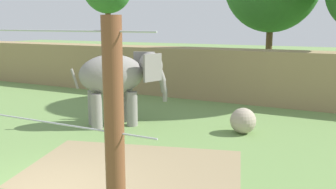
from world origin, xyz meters
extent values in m
cube|color=#937F5B|center=(1.08, 2.15, 0.00)|extent=(6.48, 5.12, 0.01)
cube|color=#997F56|center=(0.00, 12.17, 1.29)|extent=(36.00, 1.80, 2.57)
cylinder|color=gray|center=(-1.71, 6.23, 0.66)|extent=(0.41, 0.41, 1.32)
cylinder|color=gray|center=(-1.19, 5.73, 0.66)|extent=(0.41, 0.41, 1.32)
cylinder|color=gray|center=(-2.64, 5.25, 0.66)|extent=(0.41, 0.41, 1.32)
cylinder|color=gray|center=(-2.12, 4.75, 0.66)|extent=(0.41, 0.41, 1.32)
ellipsoid|color=gray|center=(-1.92, 5.49, 1.96)|extent=(2.64, 2.68, 1.50)
ellipsoid|color=gray|center=(-0.86, 6.60, 2.22)|extent=(1.39, 1.39, 1.09)
cube|color=gray|center=(-1.33, 6.92, 2.22)|extent=(0.82, 0.39, 1.03)
cube|color=gray|center=(-0.51, 6.14, 2.22)|extent=(0.36, 0.83, 1.03)
cylinder|color=gray|center=(-0.58, 6.89, 1.83)|extent=(0.54, 0.54, 0.59)
cylinder|color=gray|center=(-0.50, 6.97, 1.42)|extent=(0.41, 0.41, 0.55)
cylinder|color=gray|center=(-0.45, 7.03, 1.03)|extent=(0.27, 0.27, 0.52)
cylinder|color=gray|center=(-2.86, 4.50, 1.86)|extent=(0.27, 0.27, 0.75)
sphere|color=tan|center=(2.86, 6.61, 0.46)|extent=(0.92, 0.92, 0.92)
cylinder|color=brown|center=(-11.89, 19.41, 2.50)|extent=(0.44, 0.44, 5.00)
cylinder|color=brown|center=(0.94, 20.07, 1.93)|extent=(0.44, 0.44, 3.86)
camera|label=1|loc=(6.15, -5.98, 3.86)|focal=39.77mm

